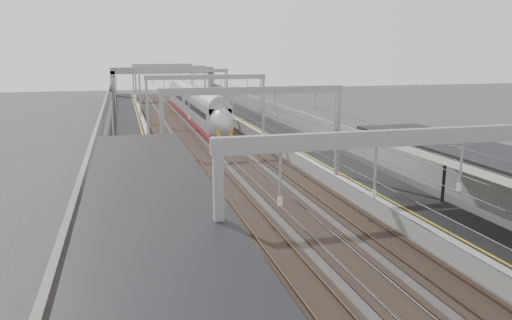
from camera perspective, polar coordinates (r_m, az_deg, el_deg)
platform_left at (r=56.95m, az=-14.02°, el=2.31°), size 4.00×120.00×1.00m
platform_right at (r=59.36m, az=1.62°, el=3.05°), size 4.00×120.00×1.00m
tracks at (r=57.69m, az=-6.03°, el=2.27°), size 11.40×140.00×0.20m
overhead_line at (r=63.51m, az=-7.11°, el=8.68°), size 13.00×140.00×6.60m
canopy_left at (r=14.96m, az=-11.50°, el=-6.67°), size 4.40×30.00×4.24m
overbridge at (r=111.61m, az=-10.60°, el=9.58°), size 22.00×2.20×6.90m
wall_left at (r=56.83m, az=-17.30°, el=3.22°), size 0.30×120.00×3.20m
wall_right at (r=60.18m, az=4.55°, el=4.20°), size 0.30×120.00×3.20m
train at (r=74.52m, az=-7.02°, el=6.02°), size 2.63×48.00×4.17m
signal_green at (r=81.11m, az=-12.48°, el=6.57°), size 0.32×0.32×3.48m
signal_red_near at (r=82.44m, az=-6.62°, el=6.86°), size 0.32×0.32×3.48m
signal_red_far at (r=84.00m, az=-5.25°, el=6.99°), size 0.32×0.32×3.48m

